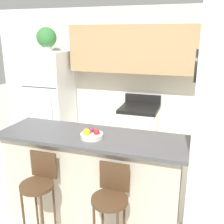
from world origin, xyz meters
TOP-DOWN VIEW (x-y plane):
  - ground_plane at (0.00, 0.00)m, footprint 14.00×14.00m
  - wall_back at (0.12, 2.03)m, footprint 5.60×0.38m
  - pillar_right at (1.20, 0.00)m, footprint 0.38×0.32m
  - counter_bar at (0.00, 0.00)m, footprint 2.06×0.67m
  - refrigerator at (-1.51, 1.71)m, footprint 0.71×0.73m
  - stove_range at (0.15, 1.77)m, footprint 0.64×0.62m
  - bar_stool_left at (-0.38, -0.47)m, footprint 0.34×0.34m
  - bar_stool_right at (0.38, -0.47)m, footprint 0.34×0.34m
  - potted_plant_on_fridge at (-1.51, 1.71)m, footprint 0.35×0.35m
  - fruit_bowl at (0.04, -0.07)m, footprint 0.24×0.24m

SIDE VIEW (x-z plane):
  - ground_plane at x=0.00m, z-range 0.00..0.00m
  - stove_range at x=0.15m, z-range -0.07..1.00m
  - counter_bar at x=0.00m, z-range 0.00..1.06m
  - bar_stool_left at x=-0.38m, z-range 0.16..1.12m
  - bar_stool_right at x=0.38m, z-range 0.16..1.12m
  - refrigerator at x=-1.51m, z-range 0.00..1.81m
  - fruit_bowl at x=0.04m, z-range 1.03..1.15m
  - pillar_right at x=1.20m, z-range 0.00..2.55m
  - wall_back at x=0.12m, z-range 0.26..2.81m
  - potted_plant_on_fridge at x=-1.51m, z-range 1.82..2.23m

